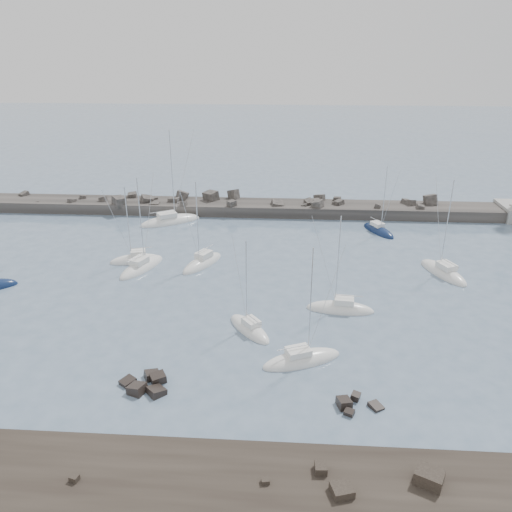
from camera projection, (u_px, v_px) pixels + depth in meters
The scene contains 14 objects.
ground at pixel (208, 327), 51.65m from camera, with size 400.00×400.00×0.00m, color slate.
rock_shelf at pixel (159, 510), 31.46m from camera, with size 140.00×12.17×1.91m.
rock_cluster_near at pixel (147, 385), 42.89m from camera, with size 4.56×4.01×1.61m.
rock_cluster_far at pixel (352, 405), 40.48m from camera, with size 3.98×2.89×1.28m.
breakwater at pixel (196, 210), 86.86m from camera, with size 115.00×7.50×5.07m.
sailboat_3 at pixel (142, 268), 64.95m from camera, with size 5.58×8.50×12.99m.
sailboat_4 at pixel (170, 222), 81.57m from camera, with size 10.37×8.08×16.05m.
sailboat_5 at pixel (250, 329), 51.07m from camera, with size 5.62×6.45×10.54m.
sailboat_6 at pixel (202, 264), 66.15m from camera, with size 5.77×7.92×12.40m.
sailboat_7 at pixel (302, 360), 46.11m from camera, with size 8.06×5.21×12.22m.
sailboat_8 at pixel (378, 231), 77.60m from camera, with size 5.21×7.33×11.32m.
sailboat_9 at pixel (340, 309), 54.88m from camera, with size 7.60×2.99×11.88m.
sailboat_10 at pixel (443, 273), 63.49m from camera, with size 5.68×8.58×13.11m.
sailboat_13 at pixel (136, 261), 67.06m from camera, with size 7.30×4.09×11.28m.
Camera 1 is at (7.79, -44.11, 27.20)m, focal length 35.00 mm.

